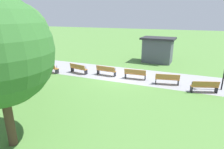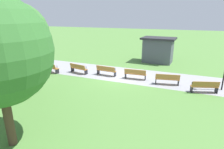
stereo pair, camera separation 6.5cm
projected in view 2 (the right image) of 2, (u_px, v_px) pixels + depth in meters
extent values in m
plane|color=#54843D|center=(121.00, 77.00, 16.42)|extent=(120.00, 120.00, 0.00)
cube|color=#939399|center=(124.00, 74.00, 17.14)|extent=(43.84, 4.38, 0.01)
cube|color=#B27538|center=(24.00, 67.00, 17.74)|extent=(1.82, 1.18, 0.04)
cube|color=#B27538|center=(21.00, 65.00, 17.54)|extent=(1.67, 0.88, 0.40)
cube|color=black|center=(21.00, 68.00, 18.41)|extent=(0.22, 0.36, 0.43)
cylinder|color=black|center=(21.00, 64.00, 18.30)|extent=(0.06, 0.06, 0.30)
cube|color=black|center=(27.00, 72.00, 17.21)|extent=(0.22, 0.36, 0.43)
cylinder|color=black|center=(27.00, 67.00, 17.10)|extent=(0.06, 0.06, 0.30)
cube|color=#B27538|center=(52.00, 67.00, 17.72)|extent=(1.85, 0.99, 0.04)
cube|color=#B27538|center=(50.00, 65.00, 17.50)|extent=(1.75, 0.67, 0.40)
cube|color=black|center=(47.00, 68.00, 18.32)|extent=(0.17, 0.37, 0.43)
cylinder|color=black|center=(47.00, 64.00, 18.21)|extent=(0.06, 0.06, 0.30)
cube|color=black|center=(57.00, 71.00, 17.27)|extent=(0.17, 0.37, 0.43)
cylinder|color=black|center=(57.00, 67.00, 17.16)|extent=(0.06, 0.06, 0.30)
cube|color=#B27538|center=(79.00, 68.00, 17.38)|extent=(1.86, 0.78, 0.04)
cube|color=#B27538|center=(77.00, 66.00, 17.15)|extent=(1.79, 0.45, 0.40)
cube|color=black|center=(73.00, 69.00, 17.90)|extent=(0.13, 0.38, 0.43)
cylinder|color=black|center=(73.00, 65.00, 17.79)|extent=(0.05, 0.05, 0.30)
cube|color=black|center=(86.00, 72.00, 17.01)|extent=(0.13, 0.38, 0.43)
cylinder|color=black|center=(86.00, 68.00, 16.91)|extent=(0.05, 0.05, 0.30)
cube|color=#B27538|center=(106.00, 71.00, 16.73)|extent=(1.83, 0.55, 0.04)
cube|color=#B27538|center=(105.00, 68.00, 16.48)|extent=(1.81, 0.22, 0.40)
cube|color=black|center=(98.00, 72.00, 17.15)|extent=(0.08, 0.38, 0.43)
cylinder|color=black|center=(98.00, 68.00, 17.05)|extent=(0.05, 0.05, 0.30)
cube|color=black|center=(115.00, 74.00, 16.45)|extent=(0.08, 0.38, 0.43)
cylinder|color=black|center=(115.00, 70.00, 16.34)|extent=(0.05, 0.05, 0.30)
cube|color=#B27538|center=(135.00, 74.00, 15.76)|extent=(1.83, 0.55, 0.04)
cube|color=#B27538|center=(135.00, 72.00, 15.51)|extent=(1.81, 0.22, 0.40)
cube|color=black|center=(126.00, 76.00, 16.09)|extent=(0.08, 0.38, 0.43)
cylinder|color=black|center=(126.00, 71.00, 15.99)|extent=(0.05, 0.05, 0.30)
cube|color=black|center=(145.00, 78.00, 15.58)|extent=(0.08, 0.38, 0.43)
cylinder|color=black|center=(146.00, 73.00, 15.48)|extent=(0.05, 0.05, 0.30)
cube|color=#B27538|center=(167.00, 79.00, 14.51)|extent=(1.86, 0.78, 0.04)
cube|color=#B27538|center=(168.00, 77.00, 14.25)|extent=(1.79, 0.45, 0.40)
cube|color=black|center=(156.00, 81.00, 14.74)|extent=(0.13, 0.38, 0.43)
cylinder|color=black|center=(156.00, 76.00, 14.64)|extent=(0.05, 0.05, 0.30)
cube|color=black|center=(178.00, 83.00, 14.42)|extent=(0.13, 0.38, 0.43)
cylinder|color=black|center=(179.00, 78.00, 14.32)|extent=(0.05, 0.05, 0.30)
cube|color=#B27538|center=(204.00, 87.00, 12.98)|extent=(1.85, 0.99, 0.04)
cube|color=#B27538|center=(206.00, 84.00, 12.72)|extent=(1.75, 0.67, 0.40)
cube|color=black|center=(191.00, 89.00, 13.11)|extent=(0.17, 0.37, 0.43)
cylinder|color=black|center=(192.00, 84.00, 13.01)|extent=(0.06, 0.06, 0.30)
cube|color=black|center=(216.00, 90.00, 13.00)|extent=(0.17, 0.37, 0.43)
cylinder|color=black|center=(217.00, 85.00, 12.90)|extent=(0.06, 0.06, 0.30)
cylinder|color=brown|center=(22.00, 77.00, 12.10)|extent=(0.35, 0.35, 2.67)
sphere|color=#3D7533|center=(16.00, 36.00, 11.30)|extent=(4.01, 4.01, 4.01)
cylinder|color=#4C3828|center=(8.00, 116.00, 7.52)|extent=(0.35, 0.35, 2.57)
cube|color=#4C515B|center=(158.00, 51.00, 21.16)|extent=(3.20, 2.24, 2.60)
cube|color=#28282D|center=(159.00, 38.00, 20.74)|extent=(3.73, 2.77, 0.20)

